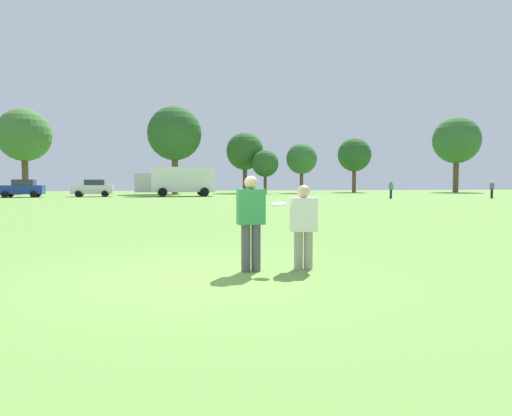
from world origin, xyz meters
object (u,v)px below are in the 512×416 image
Objects in this scene: parked_car_mid_left at (22,188)px; bystander_sideline_watcher at (492,188)px; player_thrower at (251,218)px; box_truck at (177,180)px; player_defender at (303,222)px; bystander_far_jogger at (391,189)px; parked_car_center at (93,188)px; frisbee at (278,204)px.

parked_car_mid_left is 2.59× the size of bystander_sideline_watcher.
parked_car_mid_left is (-16.73, 42.18, -0.01)m from player_thrower.
parked_car_mid_left is at bearing 167.29° from bystander_sideline_watcher.
box_truck reaches higher than bystander_sideline_watcher.
player_defender is 37.55m from bystander_far_jogger.
bystander_sideline_watcher is at bearing -12.71° from parked_car_mid_left.
parked_car_center is 2.61× the size of bystander_far_jogger.
box_truck reaches higher than parked_car_center.
bystander_far_jogger is at bearing 60.05° from player_thrower.
parked_car_mid_left is at bearing 112.25° from frisbee.
bystander_sideline_watcher is at bearing -19.88° from box_truck.
parked_car_center is at bearing 103.05° from player_thrower.
parked_car_mid_left is 0.50× the size of box_truck.
frisbee is 0.03× the size of box_truck.
player_defender is at bearing -131.34° from bystander_sideline_watcher.
player_defender is 5.45× the size of frisbee.
box_truck is at bearing 154.10° from bystander_far_jogger.
frisbee is 44.22m from parked_car_center.
player_defender is at bearing -87.15° from box_truck.
parked_car_mid_left is at bearing -177.84° from box_truck.
frisbee is 0.17× the size of bystander_far_jogger.
box_truck is at bearing 160.12° from bystander_sideline_watcher.
player_thrower is 0.38× the size of parked_car_mid_left.
player_thrower is 0.96m from player_defender.
bystander_sideline_watcher reaches higher than bystander_far_jogger.
frisbee is 37.76m from bystander_far_jogger.
box_truck is at bearing 92.24° from frisbee.
frisbee is at bearing 179.62° from player_defender.
parked_car_mid_left reaches higher than bystander_sideline_watcher.
player_thrower is at bearing -132.25° from bystander_sideline_watcher.
parked_car_mid_left is 46.83m from bystander_sideline_watcher.
bystander_far_jogger is (19.00, 32.97, 0.00)m from player_thrower.
parked_car_center is (-9.97, 43.01, -0.01)m from player_thrower.
parked_car_center reaches higher than player_thrower.
bystander_sideline_watcher reaches higher than player_thrower.
bystander_far_jogger is at bearing 61.27° from player_defender.
player_thrower is at bearing -177.17° from player_defender.
frisbee is 0.16× the size of bystander_sideline_watcher.
frisbee is 42.75m from box_truck.
bystander_sideline_watcher is at bearing -6.30° from bystander_far_jogger.
box_truck reaches higher than player_thrower.
player_defender is 45.69m from parked_car_mid_left.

